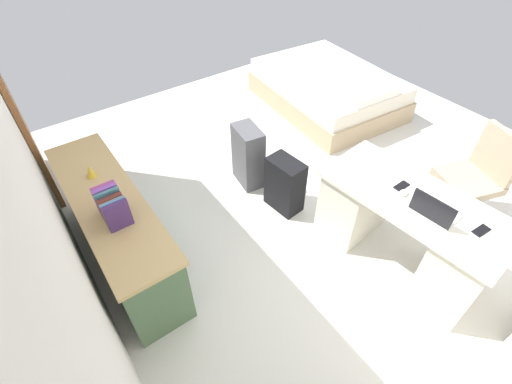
{
  "coord_description": "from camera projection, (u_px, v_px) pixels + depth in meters",
  "views": [
    {
      "loc": [
        -2.05,
        2.19,
        2.68
      ],
      "look_at": [
        -0.27,
        0.91,
        0.6
      ],
      "focal_mm": 25.69,
      "sensor_mm": 36.0,
      "label": 1
    }
  ],
  "objects": [
    {
      "name": "credenza",
      "position": [
        118.0,
        229.0,
        3.04
      ],
      "size": [
        1.8,
        0.48,
        0.72
      ],
      "color": "#4C6B47",
      "rests_on": "ground_plane"
    },
    {
      "name": "figurine_small",
      "position": [
        90.0,
        171.0,
        2.94
      ],
      "size": [
        0.08,
        0.08,
        0.11
      ],
      "primitive_type": "cone",
      "color": "gold",
      "rests_on": "credenza"
    },
    {
      "name": "door_wooden",
      "position": [
        10.0,
        99.0,
        3.28
      ],
      "size": [
        0.88,
        0.05,
        2.04
      ],
      "primitive_type": "cube",
      "color": "brown",
      "rests_on": "ground_plane"
    },
    {
      "name": "suitcase_spare_grey",
      "position": [
        248.0,
        156.0,
        3.8
      ],
      "size": [
        0.39,
        0.27,
        0.67
      ],
      "primitive_type": "cube",
      "rotation": [
        0.0,
        0.0,
        -0.15
      ],
      "color": "#4C4C51",
      "rests_on": "ground_plane"
    },
    {
      "name": "cell_phone_near_laptop",
      "position": [
        481.0,
        231.0,
        2.55
      ],
      "size": [
        0.08,
        0.14,
        0.01
      ],
      "primitive_type": "cube",
      "rotation": [
        0.0,
        0.0,
        -0.07
      ],
      "color": "black",
      "rests_on": "desk"
    },
    {
      "name": "desk",
      "position": [
        404.0,
        228.0,
        3.02
      ],
      "size": [
        1.5,
        0.8,
        0.73
      ],
      "color": "silver",
      "rests_on": "ground_plane"
    },
    {
      "name": "ground_plane",
      "position": [
        309.0,
        184.0,
        3.98
      ],
      "size": [
        5.68,
        5.68,
        0.0
      ],
      "primitive_type": "plane",
      "color": "silver"
    },
    {
      "name": "office_chair",
      "position": [
        471.0,
        183.0,
        3.37
      ],
      "size": [
        0.59,
        0.59,
        0.94
      ],
      "color": "black",
      "rests_on": "ground_plane"
    },
    {
      "name": "suitcase_black",
      "position": [
        285.0,
        185.0,
        3.55
      ],
      "size": [
        0.38,
        0.26,
        0.57
      ],
      "primitive_type": "cube",
      "rotation": [
        0.0,
        0.0,
        0.1
      ],
      "color": "black",
      "rests_on": "ground_plane"
    },
    {
      "name": "cell_phone_by_mouse",
      "position": [
        402.0,
        186.0,
        2.88
      ],
      "size": [
        0.07,
        0.14,
        0.01
      ],
      "primitive_type": "cube",
      "rotation": [
        0.0,
        0.0,
        0.03
      ],
      "color": "black",
      "rests_on": "desk"
    },
    {
      "name": "book_row",
      "position": [
        112.0,
        206.0,
        2.58
      ],
      "size": [
        0.27,
        0.17,
        0.23
      ],
      "color": "#442A60",
      "rests_on": "credenza"
    },
    {
      "name": "wall_back",
      "position": [
        19.0,
        165.0,
        2.03
      ],
      "size": [
        4.39,
        0.1,
        2.78
      ],
      "primitive_type": "cube",
      "color": "silver",
      "rests_on": "ground_plane"
    },
    {
      "name": "laptop",
      "position": [
        434.0,
        211.0,
        2.62
      ],
      "size": [
        0.33,
        0.25,
        0.21
      ],
      "color": "silver",
      "rests_on": "desk"
    },
    {
      "name": "computer_mouse",
      "position": [
        404.0,
        193.0,
        2.81
      ],
      "size": [
        0.07,
        0.11,
        0.03
      ],
      "primitive_type": "ellipsoid",
      "rotation": [
        0.0,
        0.0,
        0.1
      ],
      "color": "white",
      "rests_on": "desk"
    },
    {
      "name": "bed",
      "position": [
        328.0,
        89.0,
        5.02
      ],
      "size": [
        2.0,
        1.55,
        0.58
      ],
      "color": "tan",
      "rests_on": "ground_plane"
    }
  ]
}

